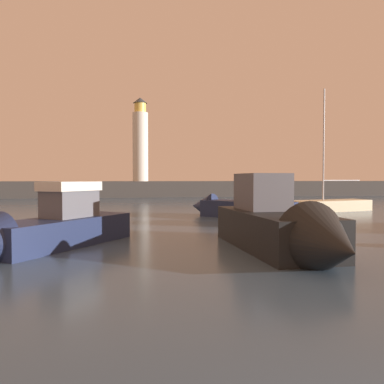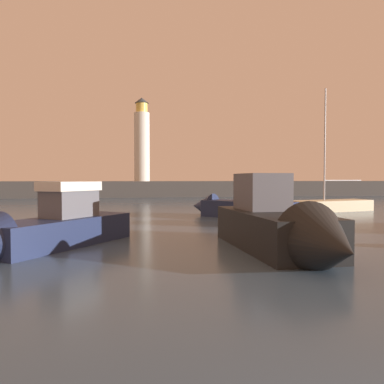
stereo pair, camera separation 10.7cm
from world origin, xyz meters
The scene contains 7 objects.
ground_plane centered at (0.00, 26.22, 0.00)m, with size 220.00×220.00×0.00m, color #384C60.
breakwater centered at (0.00, 52.44, 1.11)m, with size 82.02×5.83×2.21m, color #423F3D.
lighthouse centered at (-1.18, 52.44, 7.82)m, with size 2.18×2.18×11.84m.
motorboat_0 centered at (-5.84, 12.65, 0.74)m, with size 5.81×7.04×2.78m.
motorboat_1 centered at (2.37, 10.48, 0.88)m, with size 2.66×7.88×3.15m.
motorboat_4 centered at (4.21, 22.56, 0.79)m, with size 6.54×6.69×2.72m.
sailboat_moored centered at (12.81, 25.89, 0.48)m, with size 7.23×3.61×9.53m.
Camera 2 is at (-2.72, -1.35, 2.53)m, focal length 35.01 mm.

